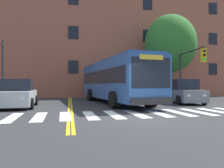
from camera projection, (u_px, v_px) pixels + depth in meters
name	position (u px, v px, depth m)	size (l,w,h in m)	color
ground_plane	(136.00, 118.00, 9.20)	(120.00, 120.00, 0.00)	#303033
crosswalk	(147.00, 113.00, 10.69)	(12.87, 3.41, 0.01)	white
lane_line_yellow_inner	(69.00, 98.00, 23.72)	(0.12, 36.00, 0.01)	gold
lane_line_yellow_outer	(71.00, 98.00, 23.75)	(0.12, 36.00, 0.01)	gold
city_bus	(114.00, 80.00, 16.75)	(3.89, 12.30, 3.18)	#2D5699
car_silver_near_lane	(18.00, 95.00, 13.51)	(2.31, 4.50, 1.74)	#B7BABF
car_grey_far_lane	(184.00, 92.00, 16.55)	(2.45, 4.43, 1.81)	slate
traffic_light_near_corner	(190.00, 64.00, 18.21)	(0.70, 4.43, 4.74)	#28282D
street_tree_curbside_large	(171.00, 44.00, 22.22)	(6.34, 5.92, 8.52)	brown
building_facade	(73.00, 44.00, 28.26)	(42.17, 9.79, 13.28)	#9E5642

